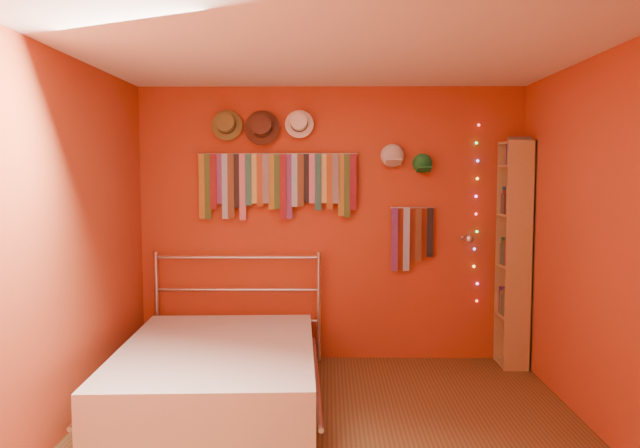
{
  "coord_description": "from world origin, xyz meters",
  "views": [
    {
      "loc": [
        -0.03,
        -3.95,
        1.72
      ],
      "look_at": [
        -0.09,
        0.9,
        1.32
      ],
      "focal_mm": 35.0,
      "sensor_mm": 36.0,
      "label": 1
    }
  ],
  "objects_px": {
    "bed": "(218,372)",
    "tie_rack": "(276,181)",
    "bookshelf": "(519,253)",
    "reading_lamp": "(468,239)"
  },
  "relations": [
    {
      "from": "bookshelf",
      "to": "bed",
      "type": "height_order",
      "value": "bookshelf"
    },
    {
      "from": "reading_lamp",
      "to": "bed",
      "type": "bearing_deg",
      "value": -156.39
    },
    {
      "from": "reading_lamp",
      "to": "bookshelf",
      "type": "bearing_deg",
      "value": 4.19
    },
    {
      "from": "reading_lamp",
      "to": "tie_rack",
      "type": "bearing_deg",
      "value": 173.71
    },
    {
      "from": "reading_lamp",
      "to": "bookshelf",
      "type": "distance_m",
      "value": 0.47
    },
    {
      "from": "bookshelf",
      "to": "bed",
      "type": "xyz_separation_m",
      "value": [
        -2.51,
        -0.93,
        -0.78
      ]
    },
    {
      "from": "tie_rack",
      "to": "reading_lamp",
      "type": "distance_m",
      "value": 1.78
    },
    {
      "from": "bed",
      "to": "tie_rack",
      "type": "bearing_deg",
      "value": 69.3
    },
    {
      "from": "bookshelf",
      "to": "bed",
      "type": "relative_size",
      "value": 0.95
    },
    {
      "from": "tie_rack",
      "to": "bed",
      "type": "relative_size",
      "value": 0.69
    }
  ]
}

